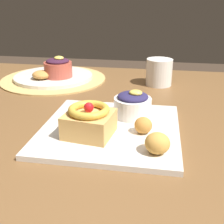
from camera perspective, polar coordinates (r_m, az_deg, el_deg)
name	(u,v)px	position (r m, az deg, el deg)	size (l,w,h in m)	color
dining_table	(128,148)	(0.75, 3.15, -7.30)	(1.50, 1.06, 0.73)	brown
woven_placemat	(54,79)	(1.07, -11.58, 6.54)	(0.38, 0.38, 0.01)	tan
front_plate	(111,129)	(0.65, -0.30, -3.43)	(0.31, 0.31, 0.01)	silver
cake_slice	(89,121)	(0.60, -4.59, -1.77)	(0.11, 0.10, 0.07)	tan
berry_ramekin	(133,105)	(0.69, 4.17, 1.48)	(0.09, 0.09, 0.07)	white
fritter_front	(157,143)	(0.54, 9.10, -6.19)	(0.05, 0.05, 0.04)	gold
fritter_middle	(143,125)	(0.62, 6.30, -2.66)	(0.04, 0.04, 0.04)	#BC7F38
back_plate	(54,77)	(1.07, -11.62, 6.98)	(0.28, 0.28, 0.01)	silver
back_ramekin	(58,68)	(1.03, -10.77, 8.75)	(0.10, 0.10, 0.08)	#B24C3D
back_pastry	(42,75)	(1.03, -13.96, 7.28)	(0.06, 0.06, 0.03)	#B77F3D
coffee_mug	(159,72)	(0.99, 9.43, 7.90)	(0.09, 0.09, 0.09)	silver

